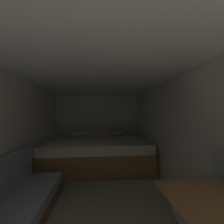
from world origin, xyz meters
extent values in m
plane|color=#A39984|center=(0.00, 1.95, 0.00)|extent=(6.96, 6.96, 0.00)
cube|color=silver|center=(0.00, 4.46, 0.98)|extent=(2.73, 0.05, 1.96)
cube|color=silver|center=(-1.34, 1.95, 0.98)|extent=(0.05, 4.96, 1.96)
cube|color=silver|center=(1.34, 1.95, 0.98)|extent=(0.05, 4.96, 1.96)
cube|color=white|center=(0.00, 1.95, 1.99)|extent=(2.73, 4.96, 0.05)
cube|color=olive|center=(0.00, 3.52, 0.24)|extent=(2.51, 1.72, 0.48)
cube|color=beige|center=(0.00, 3.52, 0.59)|extent=(2.47, 1.68, 0.21)
ellipsoid|color=white|center=(-0.57, 4.16, 0.78)|extent=(0.48, 0.34, 0.19)
ellipsoid|color=white|center=(0.57, 4.16, 0.78)|extent=(0.48, 0.34, 0.19)
camera|label=1|loc=(0.01, -0.31, 1.33)|focal=23.44mm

